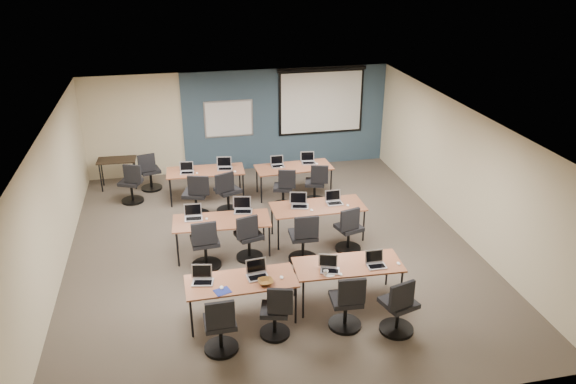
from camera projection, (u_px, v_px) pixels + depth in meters
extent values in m
cube|color=#6B6354|center=(272.00, 248.00, 11.39)|extent=(8.00, 9.00, 0.02)
cube|color=white|center=(270.00, 120.00, 10.29)|extent=(8.00, 9.00, 0.02)
cube|color=beige|center=(240.00, 121.00, 14.86)|extent=(8.00, 0.04, 2.70)
cube|color=beige|center=(339.00, 332.00, 6.83)|extent=(8.00, 0.04, 2.70)
cube|color=beige|center=(52.00, 206.00, 10.07)|extent=(0.04, 9.00, 2.70)
cube|color=beige|center=(461.00, 171.00, 11.61)|extent=(0.04, 9.00, 2.70)
cube|color=#3D5977|center=(286.00, 118.00, 15.07)|extent=(5.50, 0.04, 2.70)
cube|color=silver|center=(229.00, 119.00, 14.70)|extent=(1.28, 0.02, 0.98)
cube|color=white|center=(229.00, 119.00, 14.69)|extent=(1.20, 0.02, 0.90)
cube|color=black|center=(321.00, 101.00, 15.02)|extent=(2.32, 0.03, 1.82)
cube|color=white|center=(321.00, 102.00, 15.02)|extent=(2.20, 0.02, 1.62)
cylinder|color=black|center=(322.00, 69.00, 14.66)|extent=(2.40, 0.10, 0.10)
cube|color=#9A592B|center=(241.00, 281.00, 8.99)|extent=(1.78, 0.74, 0.03)
cylinder|color=black|center=(192.00, 318.00, 8.70)|extent=(0.04, 0.04, 0.70)
cylinder|color=black|center=(296.00, 305.00, 9.02)|extent=(0.04, 0.04, 0.70)
cylinder|color=black|center=(189.00, 296.00, 9.26)|extent=(0.04, 0.04, 0.70)
cylinder|color=black|center=(288.00, 284.00, 9.58)|extent=(0.04, 0.04, 0.70)
cube|color=#9C6B36|center=(348.00, 265.00, 9.45)|extent=(1.83, 0.76, 0.03)
cylinder|color=black|center=(303.00, 300.00, 9.15)|extent=(0.04, 0.04, 0.70)
cylinder|color=black|center=(401.00, 288.00, 9.48)|extent=(0.04, 0.04, 0.70)
cylinder|color=black|center=(294.00, 279.00, 9.72)|extent=(0.04, 0.04, 0.70)
cylinder|color=black|center=(387.00, 268.00, 10.05)|extent=(0.04, 0.04, 0.70)
cube|color=#A4773F|center=(222.00, 221.00, 10.95)|extent=(1.89, 0.79, 0.03)
cylinder|color=black|center=(178.00, 250.00, 10.63)|extent=(0.04, 0.04, 0.70)
cylinder|color=black|center=(269.00, 241.00, 10.97)|extent=(0.04, 0.04, 0.70)
cylinder|color=black|center=(177.00, 234.00, 11.22)|extent=(0.04, 0.04, 0.70)
cylinder|color=black|center=(264.00, 225.00, 11.56)|extent=(0.04, 0.04, 0.70)
cube|color=brown|center=(318.00, 207.00, 11.53)|extent=(1.92, 0.80, 0.03)
cylinder|color=black|center=(278.00, 234.00, 11.21)|extent=(0.04, 0.04, 0.70)
cylinder|color=black|center=(364.00, 225.00, 11.55)|extent=(0.04, 0.04, 0.70)
cylinder|color=black|center=(272.00, 219.00, 11.81)|extent=(0.04, 0.04, 0.70)
cylinder|color=black|center=(353.00, 211.00, 12.16)|extent=(0.04, 0.04, 0.70)
cube|color=brown|center=(205.00, 171.00, 13.32)|extent=(1.82, 0.76, 0.03)
cylinder|color=black|center=(171.00, 193.00, 13.03)|extent=(0.04, 0.04, 0.70)
cylinder|color=black|center=(243.00, 187.00, 13.35)|extent=(0.04, 0.04, 0.70)
cylinder|color=black|center=(170.00, 183.00, 13.60)|extent=(0.04, 0.04, 0.70)
cylinder|color=black|center=(240.00, 177.00, 13.92)|extent=(0.04, 0.04, 0.70)
cube|color=brown|center=(294.00, 167.00, 13.54)|extent=(1.83, 0.76, 0.03)
cylinder|color=black|center=(261.00, 189.00, 13.24)|extent=(0.04, 0.04, 0.70)
cylinder|color=black|center=(331.00, 183.00, 13.56)|extent=(0.04, 0.04, 0.70)
cylinder|color=black|center=(257.00, 179.00, 13.81)|extent=(0.04, 0.04, 0.70)
cylinder|color=black|center=(324.00, 174.00, 14.14)|extent=(0.04, 0.04, 0.70)
cube|color=silver|center=(203.00, 282.00, 8.92)|extent=(0.33, 0.24, 0.02)
cube|color=black|center=(203.00, 282.00, 8.89)|extent=(0.28, 0.14, 0.00)
cube|color=silver|center=(202.00, 271.00, 8.98)|extent=(0.33, 0.06, 0.23)
cube|color=black|center=(202.00, 272.00, 8.97)|extent=(0.29, 0.04, 0.19)
ellipsoid|color=white|center=(222.00, 288.00, 8.78)|extent=(0.08, 0.11, 0.04)
cylinder|color=black|center=(221.00, 348.00, 8.56)|extent=(0.53, 0.53, 0.05)
cylinder|color=black|center=(221.00, 337.00, 8.48)|extent=(0.06, 0.06, 0.47)
cube|color=black|center=(220.00, 322.00, 8.37)|extent=(0.47, 0.47, 0.08)
cube|color=black|center=(220.00, 315.00, 8.06)|extent=(0.43, 0.06, 0.44)
cube|color=silver|center=(258.00, 277.00, 9.06)|extent=(0.34, 0.25, 0.02)
cube|color=black|center=(258.00, 277.00, 9.04)|extent=(0.29, 0.15, 0.00)
cube|color=silver|center=(256.00, 266.00, 9.13)|extent=(0.34, 0.06, 0.24)
cube|color=black|center=(256.00, 266.00, 9.12)|extent=(0.30, 0.04, 0.19)
ellipsoid|color=white|center=(282.00, 277.00, 9.05)|extent=(0.08, 0.10, 0.03)
cylinder|color=black|center=(275.00, 333.00, 8.89)|extent=(0.48, 0.48, 0.05)
cylinder|color=black|center=(275.00, 323.00, 8.82)|extent=(0.06, 0.06, 0.43)
cube|color=black|center=(275.00, 310.00, 8.71)|extent=(0.43, 0.43, 0.08)
cube|color=black|center=(280.00, 301.00, 8.44)|extent=(0.39, 0.06, 0.44)
cube|color=silver|center=(330.00, 271.00, 9.23)|extent=(0.31, 0.23, 0.02)
cube|color=black|center=(330.00, 271.00, 9.21)|extent=(0.26, 0.13, 0.00)
cube|color=silver|center=(328.00, 261.00, 9.29)|extent=(0.31, 0.06, 0.22)
cube|color=black|center=(328.00, 261.00, 9.29)|extent=(0.27, 0.04, 0.18)
ellipsoid|color=white|center=(341.00, 274.00, 9.13)|extent=(0.08, 0.10, 0.03)
cylinder|color=black|center=(345.00, 324.00, 9.09)|extent=(0.53, 0.53, 0.05)
cylinder|color=black|center=(345.00, 314.00, 9.00)|extent=(0.06, 0.06, 0.47)
cube|color=black|center=(346.00, 299.00, 8.89)|extent=(0.47, 0.47, 0.08)
cube|color=black|center=(352.00, 292.00, 8.59)|extent=(0.43, 0.06, 0.44)
cube|color=#BCBCBC|center=(376.00, 266.00, 9.36)|extent=(0.31, 0.23, 0.02)
cube|color=black|center=(377.00, 266.00, 9.34)|extent=(0.27, 0.13, 0.00)
cube|color=#BCBCBC|center=(374.00, 256.00, 9.42)|extent=(0.31, 0.06, 0.22)
cube|color=black|center=(375.00, 257.00, 9.42)|extent=(0.27, 0.04, 0.18)
ellipsoid|color=white|center=(399.00, 263.00, 9.44)|extent=(0.06, 0.10, 0.03)
cylinder|color=black|center=(396.00, 329.00, 8.98)|extent=(0.55, 0.55, 0.05)
cylinder|color=black|center=(397.00, 318.00, 8.90)|extent=(0.06, 0.06, 0.49)
cube|color=black|center=(399.00, 303.00, 8.78)|extent=(0.49, 0.49, 0.08)
cube|color=black|center=(402.00, 296.00, 8.46)|extent=(0.44, 0.06, 0.44)
cube|color=#B7B6BF|center=(194.00, 219.00, 10.97)|extent=(0.35, 0.25, 0.02)
cube|color=black|center=(194.00, 219.00, 10.95)|extent=(0.29, 0.15, 0.00)
cube|color=#B7B6BF|center=(193.00, 210.00, 11.04)|extent=(0.35, 0.06, 0.24)
cube|color=black|center=(193.00, 210.00, 11.03)|extent=(0.30, 0.05, 0.20)
ellipsoid|color=white|center=(207.00, 219.00, 10.97)|extent=(0.07, 0.10, 0.03)
cylinder|color=black|center=(207.00, 265.00, 10.76)|extent=(0.57, 0.57, 0.05)
cylinder|color=black|center=(206.00, 255.00, 10.67)|extent=(0.06, 0.06, 0.51)
cube|color=black|center=(205.00, 241.00, 10.55)|extent=(0.51, 0.51, 0.08)
cube|color=black|center=(204.00, 234.00, 10.22)|extent=(0.46, 0.06, 0.44)
cube|color=#B1B0B9|center=(243.00, 212.00, 11.26)|extent=(0.36, 0.26, 0.02)
cube|color=black|center=(243.00, 211.00, 11.24)|extent=(0.31, 0.15, 0.00)
cube|color=#B1B0B9|center=(242.00, 202.00, 11.33)|extent=(0.36, 0.07, 0.25)
cube|color=black|center=(242.00, 203.00, 11.32)|extent=(0.32, 0.05, 0.21)
ellipsoid|color=white|center=(255.00, 216.00, 11.08)|extent=(0.08, 0.10, 0.03)
cylinder|color=black|center=(250.00, 257.00, 11.04)|extent=(0.52, 0.52, 0.05)
cylinder|color=black|center=(249.00, 247.00, 10.96)|extent=(0.06, 0.06, 0.46)
cube|color=black|center=(249.00, 235.00, 10.85)|extent=(0.46, 0.46, 0.08)
cube|color=black|center=(247.00, 227.00, 10.54)|extent=(0.42, 0.06, 0.44)
cube|color=#B7B7B8|center=(300.00, 207.00, 11.47)|extent=(0.35, 0.26, 0.02)
cube|color=black|center=(300.00, 206.00, 11.45)|extent=(0.30, 0.15, 0.00)
cube|color=#B7B7B8|center=(298.00, 198.00, 11.54)|extent=(0.35, 0.06, 0.24)
cube|color=black|center=(298.00, 198.00, 11.53)|extent=(0.31, 0.05, 0.20)
ellipsoid|color=white|center=(312.00, 210.00, 11.32)|extent=(0.09, 0.11, 0.04)
cylinder|color=black|center=(303.00, 258.00, 10.98)|extent=(0.57, 0.57, 0.05)
cylinder|color=black|center=(303.00, 248.00, 10.89)|extent=(0.06, 0.06, 0.50)
cube|color=black|center=(303.00, 235.00, 10.77)|extent=(0.50, 0.50, 0.08)
cube|color=black|center=(307.00, 227.00, 10.45)|extent=(0.46, 0.06, 0.44)
cube|color=#ABABAB|center=(335.00, 203.00, 11.61)|extent=(0.33, 0.24, 0.02)
cube|color=black|center=(335.00, 203.00, 11.59)|extent=(0.28, 0.14, 0.00)
cube|color=#ABABAB|center=(333.00, 195.00, 11.68)|extent=(0.33, 0.06, 0.23)
cube|color=black|center=(333.00, 195.00, 11.67)|extent=(0.29, 0.04, 0.19)
ellipsoid|color=white|center=(348.00, 205.00, 11.52)|extent=(0.06, 0.09, 0.03)
cylinder|color=black|center=(348.00, 248.00, 11.35)|extent=(0.52, 0.52, 0.05)
cylinder|color=black|center=(348.00, 239.00, 11.27)|extent=(0.06, 0.06, 0.46)
cube|color=black|center=(349.00, 227.00, 11.16)|extent=(0.46, 0.46, 0.08)
cube|color=black|center=(350.00, 220.00, 10.85)|extent=(0.42, 0.06, 0.44)
cube|color=#B9B9C4|center=(187.00, 173.00, 13.15)|extent=(0.32, 0.23, 0.02)
cube|color=black|center=(187.00, 173.00, 13.12)|extent=(0.27, 0.13, 0.00)
cube|color=#B9B9C4|center=(186.00, 166.00, 13.21)|extent=(0.32, 0.06, 0.22)
cube|color=black|center=(186.00, 166.00, 13.20)|extent=(0.28, 0.04, 0.18)
ellipsoid|color=white|center=(197.00, 173.00, 13.13)|extent=(0.07, 0.10, 0.03)
cylinder|color=black|center=(197.00, 214.00, 12.75)|extent=(0.58, 0.58, 0.05)
cylinder|color=black|center=(196.00, 205.00, 12.66)|extent=(0.06, 0.06, 0.51)
cube|color=black|center=(195.00, 193.00, 12.54)|extent=(0.51, 0.51, 0.08)
cube|color=black|center=(198.00, 185.00, 12.23)|extent=(0.47, 0.06, 0.44)
cube|color=#BABAC4|center=(225.00, 169.00, 13.37)|extent=(0.35, 0.26, 0.02)
cube|color=black|center=(225.00, 169.00, 13.35)|extent=(0.30, 0.15, 0.00)
cube|color=#BABAC4|center=(224.00, 162.00, 13.44)|extent=(0.35, 0.06, 0.24)
cube|color=black|center=(224.00, 162.00, 13.44)|extent=(0.31, 0.05, 0.20)
ellipsoid|color=white|center=(235.00, 171.00, 13.22)|extent=(0.08, 0.11, 0.04)
cylinder|color=black|center=(229.00, 210.00, 12.95)|extent=(0.56, 0.56, 0.05)
cylinder|color=black|center=(228.00, 202.00, 12.86)|extent=(0.06, 0.06, 0.49)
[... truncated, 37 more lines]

